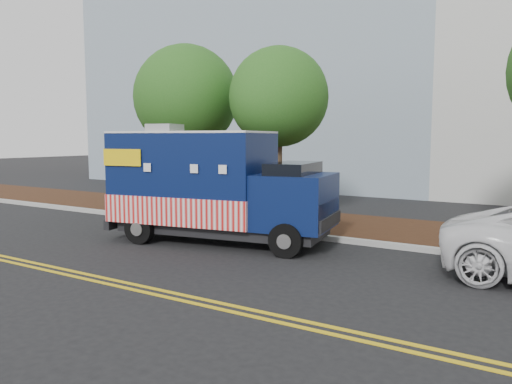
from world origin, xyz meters
The scene contains 9 objects.
ground centered at (0.00, 0.00, 0.00)m, with size 120.00×120.00×0.00m, color black.
curb centered at (0.00, 1.40, 0.07)m, with size 120.00×0.18×0.15m, color #9E9E99.
mulch_strip centered at (0.00, 3.50, 0.07)m, with size 120.00×4.00×0.15m, color black.
centerline_near centered at (0.00, -4.45, 0.01)m, with size 120.00×0.10×0.01m, color gold.
centerline_far centered at (0.00, -4.70, 0.01)m, with size 120.00×0.10×0.01m, color gold.
tree_a centered at (-5.03, 3.48, 4.35)m, with size 3.90×3.90×6.31m.
tree_b centered at (-1.00, 3.41, 4.18)m, with size 3.31×3.31×5.85m.
sign_post centered at (-2.92, 2.02, 1.20)m, with size 0.06×0.06×2.40m, color #473828.
food_truck centered at (-1.00, -0.35, 1.46)m, with size 6.41×3.24×3.23m.
Camera 1 is at (7.25, -11.20, 2.85)m, focal length 35.00 mm.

